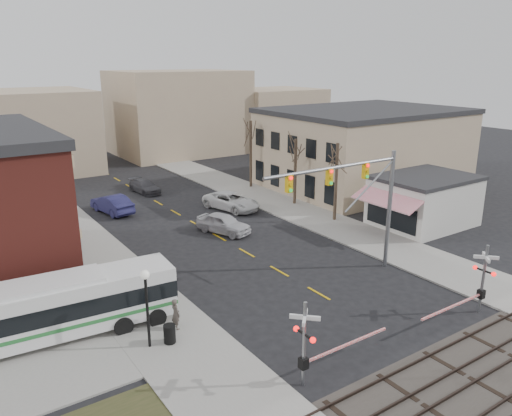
{
  "coord_description": "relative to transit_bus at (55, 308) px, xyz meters",
  "views": [
    {
      "loc": [
        -18.56,
        -18.56,
        13.66
      ],
      "look_at": [
        0.45,
        9.44,
        3.5
      ],
      "focal_mm": 35.0,
      "sensor_mm": 36.0,
      "label": 1
    }
  ],
  "objects": [
    {
      "name": "awning_shop",
      "position": [
        30.25,
        1.43,
        0.42
      ],
      "size": [
        9.74,
        6.2,
        4.3
      ],
      "color": "beige",
      "rests_on": "ground"
    },
    {
      "name": "tan_building",
      "position": [
        36.28,
        14.43,
        2.52
      ],
      "size": [
        20.3,
        15.3,
        8.5
      ],
      "color": "tan",
      "rests_on": "ground"
    },
    {
      "name": "traffic_signal_mast",
      "position": [
        18.01,
        -2.91,
        4.02
      ],
      "size": [
        10.38,
        0.3,
        8.0
      ],
      "color": "gray",
      "rests_on": "ground"
    },
    {
      "name": "sidewalk_west",
      "position": [
        4.78,
        14.43,
        -1.68
      ],
      "size": [
        5.0,
        60.0,
        0.12
      ],
      "primitive_type": "cube",
      "color": "gray",
      "rests_on": "ground"
    },
    {
      "name": "street_lamp",
      "position": [
        3.48,
        -3.42,
        1.29
      ],
      "size": [
        0.44,
        0.44,
        4.04
      ],
      "color": "black",
      "rests_on": "sidewalk_west"
    },
    {
      "name": "ballast_strip",
      "position": [
        14.28,
        -13.57,
        -1.71
      ],
      "size": [
        160.0,
        5.0,
        0.06
      ],
      "primitive_type": "cube",
      "color": "#332D28",
      "rests_on": "ground"
    },
    {
      "name": "car_b",
      "position": [
        9.46,
        19.68,
        -0.89
      ],
      "size": [
        2.69,
        5.44,
        1.71
      ],
      "primitive_type": "imported",
      "rotation": [
        0.0,
        0.0,
        3.32
      ],
      "color": "#1C1B44",
      "rests_on": "ground"
    },
    {
      "name": "sidewalk_east",
      "position": [
        23.78,
        14.43,
        -1.68
      ],
      "size": [
        5.0,
        60.0,
        0.12
      ],
      "primitive_type": "cube",
      "color": "gray",
      "rests_on": "ground"
    },
    {
      "name": "car_c",
      "position": [
        19.14,
        14.48,
        -0.95
      ],
      "size": [
        4.14,
        6.25,
        1.59
      ],
      "primitive_type": "imported",
      "rotation": [
        0.0,
        0.0,
        0.28
      ],
      "color": "silver",
      "rests_on": "ground"
    },
    {
      "name": "trash_bin",
      "position": [
        4.45,
        -3.66,
        -1.15
      ],
      "size": [
        0.6,
        0.6,
        0.95
      ],
      "primitive_type": "cylinder",
      "color": "black",
      "rests_on": "sidewalk_west"
    },
    {
      "name": "rr_crossing_east",
      "position": [
        19.81,
        -10.34,
        0.23
      ],
      "size": [
        5.6,
        1.36,
        4.0
      ],
      "color": "gray",
      "rests_on": "ground"
    },
    {
      "name": "pedestrian_near",
      "position": [
        5.29,
        -2.61,
        -0.78
      ],
      "size": [
        0.46,
        0.65,
        1.69
      ],
      "primitive_type": "imported",
      "rotation": [
        0.0,
        0.0,
        1.67
      ],
      "color": "#4E453E",
      "rests_on": "sidewalk_west"
    },
    {
      "name": "ground",
      "position": [
        14.28,
        -5.57,
        -1.74
      ],
      "size": [
        160.0,
        160.0,
        0.0
      ],
      "primitive_type": "plane",
      "color": "black",
      "rests_on": "ground"
    },
    {
      "name": "rail_tracks",
      "position": [
        14.28,
        -13.57,
        -1.62
      ],
      "size": [
        160.0,
        3.91,
        0.14
      ],
      "color": "#2D231E",
      "rests_on": "ground"
    },
    {
      "name": "transit_bus",
      "position": [
        0.0,
        0.0,
        0.0
      ],
      "size": [
        12.1,
        3.52,
        3.07
      ],
      "color": "silver",
      "rests_on": "ground"
    },
    {
      "name": "tree_east_a",
      "position": [
        24.78,
        6.43,
        1.75
      ],
      "size": [
        0.28,
        0.28,
        6.75
      ],
      "color": "#382B21",
      "rests_on": "sidewalk_east"
    },
    {
      "name": "rr_crossing_west",
      "position": [
        8.3,
        -9.88,
        0.23
      ],
      "size": [
        5.6,
        1.36,
        4.0
      ],
      "color": "gray",
      "rests_on": "ground"
    },
    {
      "name": "car_d",
      "position": [
        14.74,
        24.88,
        -1.08
      ],
      "size": [
        2.38,
        4.74,
        1.32
      ],
      "primitive_type": "imported",
      "rotation": [
        0.0,
        0.0,
        0.12
      ],
      "color": "#414146",
      "rests_on": "ground"
    },
    {
      "name": "tree_east_b",
      "position": [
        25.08,
        12.43,
        1.53
      ],
      "size": [
        0.28,
        0.28,
        6.3
      ],
      "color": "#382B21",
      "rests_on": "sidewalk_east"
    },
    {
      "name": "pedestrian_far",
      "position": [
        2.83,
        2.66,
        -0.72
      ],
      "size": [
        0.95,
        1.06,
        1.81
      ],
      "primitive_type": "imported",
      "rotation": [
        0.0,
        0.0,
        1.22
      ],
      "color": "#2D354F",
      "rests_on": "sidewalk_west"
    },
    {
      "name": "tree_east_c",
      "position": [
        25.28,
        20.43,
        1.98
      ],
      "size": [
        0.28,
        0.28,
        7.2
      ],
      "color": "#382B21",
      "rests_on": "sidewalk_east"
    },
    {
      "name": "car_a",
      "position": [
        15.14,
        9.2,
        -0.93
      ],
      "size": [
        3.51,
        5.11,
        1.62
      ],
      "primitive_type": "imported",
      "rotation": [
        0.0,
        0.0,
        0.37
      ],
      "color": "#B9B9BE",
      "rests_on": "ground"
    }
  ]
}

